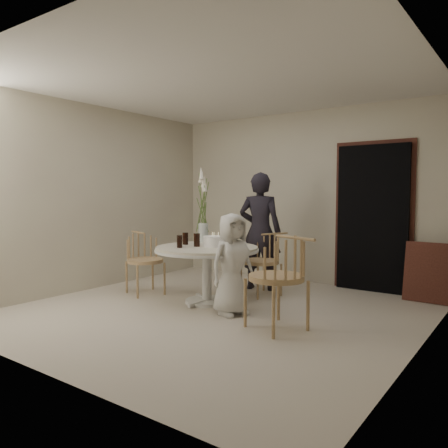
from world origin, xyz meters
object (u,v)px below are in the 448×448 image
Objects in this scene: chair_left at (142,253)px; girl at (260,231)px; boy at (232,264)px; chair_right at (286,269)px; flower_vase at (203,211)px; birthday_cake at (214,241)px; table at (207,255)px; chair_far at (268,254)px.

girl is (1.25, 1.17, 0.29)m from chair_left.
chair_left is 0.74× the size of boy.
chair_right is 2.54m from chair_left.
chair_left is 1.07m from flower_vase.
chair_right is 2.03m from girl.
birthday_cake is at bearing 78.04° from boy.
chair_left is at bearing -176.53° from table.
boy is at bearing -34.44° from flower_vase.
chair_right reaches higher than chair_left.
birthday_cake reaches higher than chair_left.
boy is (1.69, -0.18, 0.03)m from chair_left.
boy is 4.29× the size of birthday_cake.
girl is 1.64× the size of flower_vase.
birthday_cake is at bearing 69.89° from girl.
flower_vase is (-0.76, -0.49, 0.61)m from chair_far.
chair_far is at bearing 69.21° from birthday_cake.
girl reaches higher than birthday_cake.
girl is at bearing 163.51° from chair_far.
boy reaches higher than chair_right.
chair_right is at bearing -26.67° from flower_vase.
birthday_cake is at bearing -62.97° from chair_left.
chair_left is at bearing 26.19° from girl.
chair_right is 0.85m from boy.
chair_far is 0.82× the size of flower_vase.
chair_left is at bearing -125.18° from chair_far.
flower_vase is at bearing 142.88° from birthday_cake.
table is 0.20m from birthday_cake.
boy reaches higher than chair_left.
flower_vase is (0.74, 0.47, 0.60)m from chair_left.
birthday_cake reaches higher than table.
flower_vase is (-1.76, 0.89, 0.52)m from chair_right.
chair_far is 1.79m from chair_left.
chair_right is 0.58× the size of girl.
chair_left is 0.51× the size of girl.
chair_far reaches higher than table.
flower_vase reaches higher than chair_far.
table is 1.54× the size of chair_far.
chair_left is (-2.51, 0.42, -0.08)m from chair_right.
birthday_cake is (-0.50, 0.31, 0.21)m from boy.
table is 1.27× the size of flower_vase.
flower_vase is (-0.95, 0.65, 0.57)m from boy.
boy is (0.57, -0.25, -0.03)m from table.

